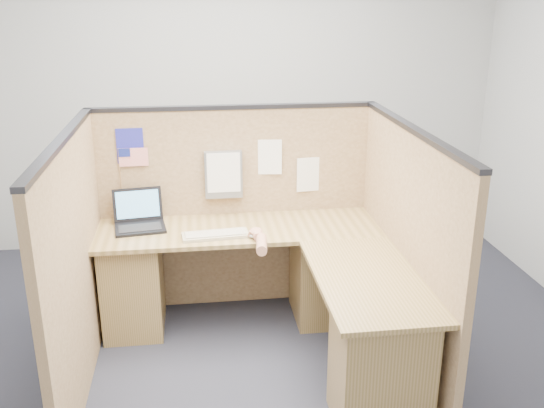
{
  "coord_description": "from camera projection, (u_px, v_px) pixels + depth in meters",
  "views": [
    {
      "loc": [
        -0.28,
        -3.24,
        2.27
      ],
      "look_at": [
        0.21,
        0.5,
        0.95
      ],
      "focal_mm": 40.0,
      "sensor_mm": 36.0,
      "label": 1
    }
  ],
  "objects": [
    {
      "name": "paper_left",
      "position": [
        268.0,
        157.0,
        4.37
      ],
      "size": [
        0.2,
        0.03,
        0.26
      ],
      "primitive_type": "cube",
      "rotation": [
        0.0,
        0.0,
        -0.11
      ],
      "color": "white",
      "rests_on": "cubicle_partitions"
    },
    {
      "name": "mouse",
      "position": [
        256.0,
        235.0,
        4.03
      ],
      "size": [
        0.12,
        0.09,
        0.04
      ],
      "primitive_type": "ellipsoid",
      "rotation": [
        0.0,
        0.0,
        0.29
      ],
      "color": "#B7B8BC",
      "rests_on": "l_desk"
    },
    {
      "name": "floor",
      "position": [
        249.0,
        374.0,
        3.82
      ],
      "size": [
        5.0,
        5.0,
        0.0
      ],
      "primitive_type": "plane",
      "color": "#1F212D",
      "rests_on": "ground"
    },
    {
      "name": "paper_right",
      "position": [
        310.0,
        174.0,
        4.46
      ],
      "size": [
        0.2,
        0.03,
        0.26
      ],
      "primitive_type": "cube",
      "rotation": [
        0.0,
        0.0,
        0.12
      ],
      "color": "white",
      "rests_on": "cubicle_partitions"
    },
    {
      "name": "wall_back",
      "position": [
        224.0,
        95.0,
        5.46
      ],
      "size": [
        5.0,
        0.0,
        5.0
      ],
      "primitive_type": "plane",
      "rotation": [
        1.57,
        0.0,
        0.0
      ],
      "color": "#B0B3B6",
      "rests_on": "floor"
    },
    {
      "name": "file_holder",
      "position": [
        224.0,
        174.0,
        4.34
      ],
      "size": [
        0.27,
        0.05,
        0.34
      ],
      "color": "slate",
      "rests_on": "cubicle_partitions"
    },
    {
      "name": "l_desk",
      "position": [
        272.0,
        295.0,
        3.98
      ],
      "size": [
        1.95,
        1.75,
        0.73
      ],
      "color": "brown",
      "rests_on": "floor"
    },
    {
      "name": "hand_forearm",
      "position": [
        260.0,
        240.0,
        3.9
      ],
      "size": [
        0.1,
        0.36,
        0.08
      ],
      "color": "tan",
      "rests_on": "l_desk"
    },
    {
      "name": "american_flag",
      "position": [
        130.0,
        159.0,
        4.23
      ],
      "size": [
        0.2,
        0.01,
        0.35
      ],
      "color": "olive",
      "rests_on": "cubicle_partitions"
    },
    {
      "name": "blue_poster",
      "position": [
        130.0,
        146.0,
        4.22
      ],
      "size": [
        0.19,
        0.01,
        0.25
      ],
      "primitive_type": "cube",
      "rotation": [
        0.0,
        0.0,
        0.02
      ],
      "color": "#212297",
      "rests_on": "cubicle_partitions"
    },
    {
      "name": "laptop",
      "position": [
        140.0,
        218.0,
        4.22
      ],
      "size": [
        0.37,
        0.37,
        0.25
      ],
      "rotation": [
        0.0,
        0.0,
        0.14
      ],
      "color": "black",
      "rests_on": "l_desk"
    },
    {
      "name": "cubicle_partitions",
      "position": [
        242.0,
        236.0,
        3.96
      ],
      "size": [
        2.06,
        1.83,
        1.53
      ],
      "color": "brown",
      "rests_on": "floor"
    },
    {
      "name": "keyboard",
      "position": [
        216.0,
        235.0,
        4.04
      ],
      "size": [
        0.45,
        0.19,
        0.03
      ],
      "rotation": [
        0.0,
        0.0,
        0.09
      ],
      "color": "tan",
      "rests_on": "l_desk"
    }
  ]
}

